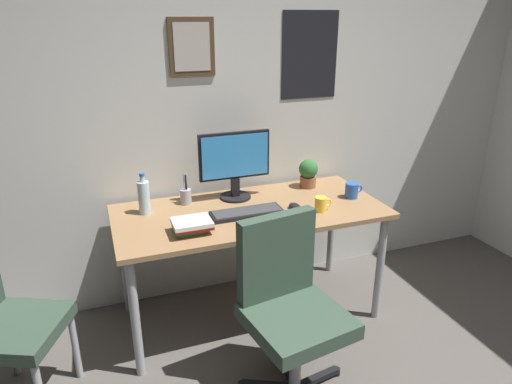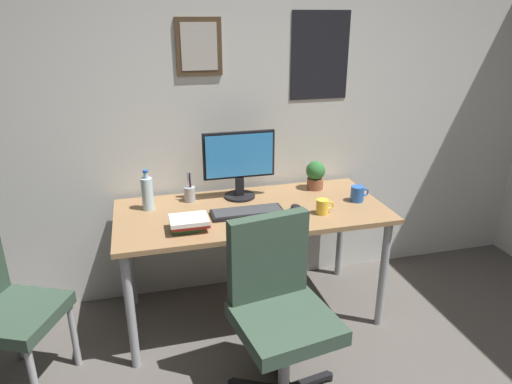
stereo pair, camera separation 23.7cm
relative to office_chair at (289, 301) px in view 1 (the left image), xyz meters
name	(u,v)px [view 1 (the left image)]	position (x,y,z in m)	size (l,w,h in m)	color
wall_back	(249,105)	(0.19, 1.12, 0.77)	(4.40, 0.10, 2.60)	silver
desk	(250,221)	(0.03, 0.66, 0.15)	(1.64, 0.75, 0.75)	#936D47
office_chair	(289,301)	(0.00, 0.00, 0.00)	(0.57, 0.57, 0.95)	#334738
side_chair	(0,318)	(-1.34, 0.38, -0.03)	(0.56, 0.56, 0.88)	#334738
monitor	(235,162)	(0.01, 0.88, 0.46)	(0.46, 0.20, 0.43)	black
keyboard	(247,213)	(-0.01, 0.60, 0.24)	(0.43, 0.15, 0.03)	black
computer_mouse	(295,207)	(0.29, 0.57, 0.24)	(0.06, 0.11, 0.04)	black
water_bottle	(144,197)	(-0.58, 0.82, 0.33)	(0.07, 0.07, 0.25)	silver
coffee_mug_near	(321,204)	(0.43, 0.49, 0.27)	(0.11, 0.07, 0.09)	yellow
coffee_mug_far	(352,190)	(0.72, 0.62, 0.27)	(0.12, 0.08, 0.10)	#2659B2
potted_plant	(308,172)	(0.54, 0.90, 0.33)	(0.13, 0.13, 0.19)	brown
pen_cup	(186,196)	(-0.32, 0.89, 0.28)	(0.07, 0.07, 0.20)	#9EA0A5
book_stack_left	(191,226)	(-0.38, 0.47, 0.27)	(0.21, 0.16, 0.08)	#33723F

